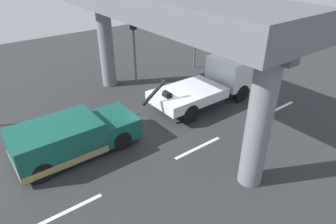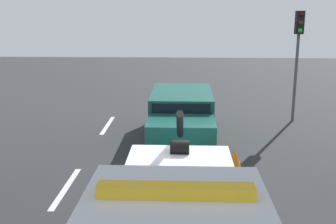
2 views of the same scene
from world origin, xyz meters
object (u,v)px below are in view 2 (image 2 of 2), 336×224
object	(u,v)px
tow_truck_white	(177,221)
traffic_cone_orange	(234,161)
traffic_light_near	(298,42)
towed_van_green	(181,116)

from	to	relation	value
tow_truck_white	traffic_cone_orange	distance (m)	5.40
traffic_cone_orange	traffic_light_near	bearing A→B (deg)	151.64
tow_truck_white	traffic_cone_orange	xyz separation A→B (m)	(-5.11, 1.52, -0.88)
tow_truck_white	traffic_light_near	xyz separation A→B (m)	(-10.82, 4.61, 2.04)
towed_van_green	traffic_cone_orange	size ratio (longest dim) A/B	7.59
tow_truck_white	towed_van_green	size ratio (longest dim) A/B	1.40
traffic_light_near	traffic_cone_orange	bearing A→B (deg)	-28.36
towed_van_green	traffic_cone_orange	distance (m)	3.65
towed_van_green	traffic_light_near	world-z (taller)	traffic_light_near
tow_truck_white	traffic_cone_orange	bearing A→B (deg)	163.39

